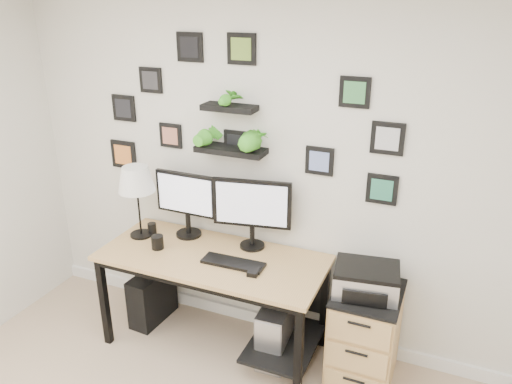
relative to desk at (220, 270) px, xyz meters
The scene contains 14 objects.
room 0.72m from the desk, 47.67° to the left, with size 4.00×4.00×4.00m.
desk is the anchor object (origin of this frame).
monitor_left 0.57m from the desk, 153.20° to the left, with size 0.49×0.20×0.50m.
monitor_right 0.50m from the desk, 48.51° to the left, with size 0.56×0.21×0.52m.
keyboard 0.22m from the desk, 28.72° to the right, with size 0.43×0.14×0.02m, color black.
mouse 0.38m from the desk, 23.33° to the right, with size 0.07×0.11×0.03m, color black.
table_lamp 0.89m from the desk, behind, with size 0.27×0.27×0.55m.
mug 0.49m from the desk, 168.84° to the right, with size 0.09×0.09×0.10m, color black.
pen_cup 0.65m from the desk, behind, with size 0.07×0.07×0.08m, color black.
pc_tower_black 0.76m from the desk, behind, with size 0.18×0.41×0.41m, color black.
pc_tower_grey 0.60m from the desk, ahead, with size 0.22×0.46×0.44m.
file_cabinet 1.09m from the desk, ahead, with size 0.43×0.53×0.67m.
printer 1.04m from the desk, ahead, with size 0.44×0.38×0.18m.
wall_decor 1.05m from the desk, 90.00° to the left, with size 2.24×0.18×1.07m.
Camera 1 is at (1.15, -1.08, 2.48)m, focal length 35.00 mm.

